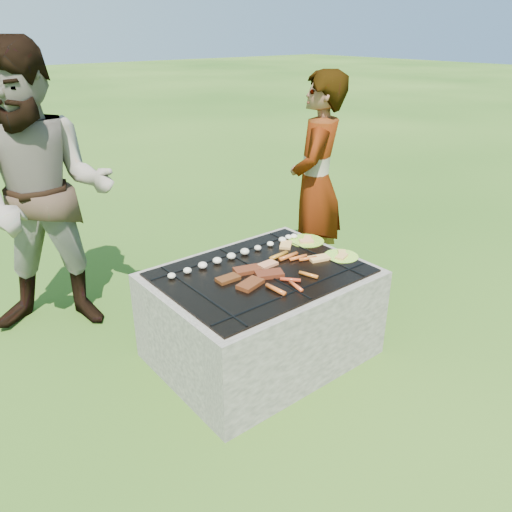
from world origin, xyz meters
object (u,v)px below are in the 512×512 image
at_px(fire_pit, 261,317).
at_px(plate_far, 306,241).
at_px(plate_near, 341,256).
at_px(cook, 316,184).
at_px(bystander, 44,196).

distance_m(fire_pit, plate_far, 0.67).
distance_m(plate_near, cook, 0.86).
bearing_deg(bystander, cook, 11.87).
relative_size(fire_pit, cook, 0.76).
relative_size(cook, bystander, 0.88).
bearing_deg(fire_pit, plate_near, -15.38).
xyz_separation_m(fire_pit, bystander, (-0.87, 1.20, 0.70)).
relative_size(plate_far, cook, 0.18).
height_order(fire_pit, plate_near, plate_near).
height_order(fire_pit, cook, cook).
distance_m(plate_far, bystander, 1.80).
distance_m(plate_near, bystander, 2.01).
height_order(plate_near, bystander, bystander).
height_order(plate_far, cook, cook).
xyz_separation_m(plate_near, bystander, (-1.43, 1.35, 0.37)).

